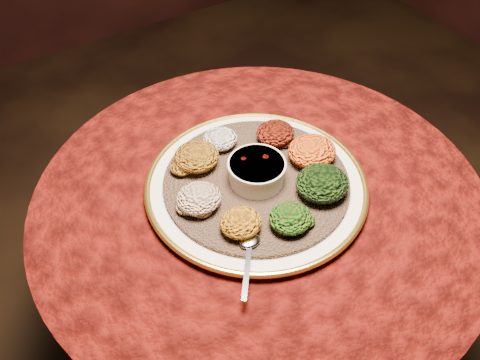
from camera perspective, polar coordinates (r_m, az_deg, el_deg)
table at (r=1.26m, az=1.97°, el=-7.27°), size 0.96×0.96×0.73m
platter at (r=1.13m, az=1.74°, el=-0.60°), size 0.49×0.49×0.02m
injera at (r=1.12m, az=1.75°, el=-0.22°), size 0.51×0.51×0.01m
stew_bowl at (r=1.09m, az=1.79°, el=1.02°), size 0.12×0.12×0.05m
spoon at (r=1.00m, az=1.02°, el=-7.05°), size 0.10×0.12×0.01m
portion_ayib at (r=1.18m, az=-2.14°, el=4.41°), size 0.08×0.07×0.04m
portion_kitfo at (r=1.20m, az=3.79°, el=5.03°), size 0.09×0.08×0.04m
portion_tikil at (r=1.15m, az=7.68°, el=3.07°), size 0.10×0.10×0.05m
portion_gomen at (r=1.09m, az=8.75°, el=-0.33°), size 0.11×0.10×0.05m
portion_mixveg at (r=1.02m, az=5.38°, el=-4.07°), size 0.08×0.08×0.04m
portion_kik at (r=1.01m, az=0.09°, el=-4.58°), size 0.08×0.08×0.04m
portion_timatim at (r=1.05m, az=-4.41°, el=-1.97°), size 0.09×0.09×0.04m
portion_shiro at (r=1.14m, az=-4.66°, el=2.50°), size 0.10×0.09×0.05m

